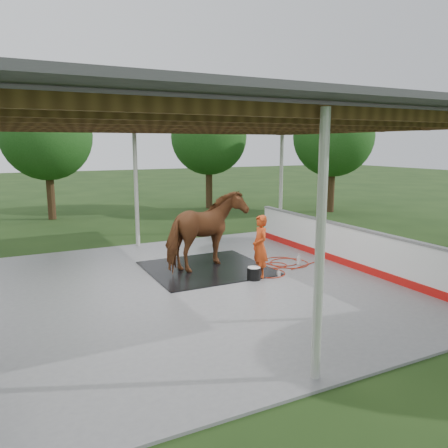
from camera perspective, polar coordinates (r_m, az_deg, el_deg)
name	(u,v)px	position (r m, az deg, el deg)	size (l,w,h in m)	color
ground	(192,288)	(10.68, -4.21, -8.30)	(100.00, 100.00, 0.00)	#1E3814
concrete_slab	(192,287)	(10.67, -4.21, -8.17)	(12.00, 10.00, 0.05)	slate
pavilion_structure	(190,119)	(10.14, -4.52, 13.46)	(12.60, 10.60, 4.05)	beige
dasher_board	(340,245)	(12.92, 14.97, -2.60)	(0.16, 8.00, 1.15)	red
tree_belt	(187,129)	(11.08, -4.84, 12.27)	(28.00, 28.00, 5.80)	#382314
rubber_mat	(207,268)	(12.05, -2.27, -5.79)	(3.16, 2.96, 0.02)	black
horse	(206,231)	(11.80, -2.30, -0.89)	(1.12, 2.46, 2.08)	brown
handler	(260,246)	(11.14, 4.73, -2.95)	(0.59, 0.39, 1.61)	#C53E15
wash_bucket	(254,273)	(11.09, 3.93, -6.42)	(0.35, 0.35, 0.32)	black
soap_bottle_a	(299,259)	(12.54, 9.76, -4.56)	(0.13, 0.13, 0.33)	silver
soap_bottle_b	(279,273)	(11.45, 7.16, -6.35)	(0.08, 0.08, 0.17)	#338CD8
hose_coil	(281,265)	(12.45, 7.41, -5.33)	(2.36, 1.78, 0.02)	#B1230C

